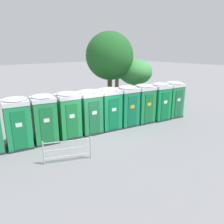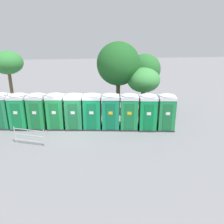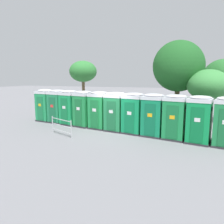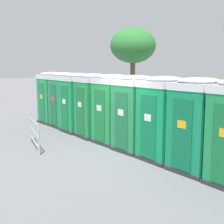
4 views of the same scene
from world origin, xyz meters
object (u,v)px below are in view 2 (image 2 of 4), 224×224
Objects in this scene: portapotty_4 at (56,111)px; street_tree_0 at (118,64)px; portapotty_7 at (111,111)px; event_barrier at (29,136)px; portapotty_6 at (92,111)px; portapotty_5 at (74,111)px; portapotty_8 at (129,111)px; portapotty_9 at (148,112)px; portapotty_10 at (166,112)px; portapotty_1 at (2,111)px; portapotty_2 at (19,111)px; street_tree_1 at (144,80)px; street_tree_2 at (145,69)px; portapotty_3 at (38,111)px; street_tree_3 at (8,63)px.

street_tree_0 is at bearing 25.19° from portapotty_4.
event_barrier is at bearing -162.05° from portapotty_7.
portapotty_5 is at bearing 170.37° from portapotty_6.
portapotty_4 is at bearing 169.01° from portapotty_8.
portapotty_9 is 0.43× the size of street_tree_0.
portapotty_8 is (5.05, -0.98, -0.00)m from portapotty_4.
portapotty_10 is at bearing -11.61° from portapotty_6.
portapotty_1 and portapotty_4 have the same top height.
portapotty_2 is at bearing -165.74° from street_tree_0.
portapotty_8 is at bearing -125.21° from street_tree_1.
portapotty_9 is (1.25, -0.32, 0.00)m from portapotty_8.
street_tree_2 reaches higher than portapotty_10.
portapotty_7 and portapotty_10 have the same top height.
portapotty_9 is (7.58, -1.51, -0.00)m from portapotty_3.
street_tree_0 reaches higher than portapotty_1.
portapotty_1 is at bearing 168.87° from portapotty_10.
portapotty_3 is 0.43× the size of street_tree_0.
portapotty_6 is at bearing -10.74° from portapotty_1.
portapotty_1 and portapotty_10 have the same top height.
portapotty_3 is 9.01m from portapotty_10.
event_barrier is (-8.26, -3.92, -2.40)m from street_tree_1.
portapotty_1 is 9.32m from street_tree_0.
street_tree_2 is at bearing 37.61° from portapotty_5.
portapotty_2 is at bearing 170.09° from portapotty_6.
portapotty_2 and portapotty_6 have the same top height.
street_tree_0 reaches higher than portapotty_6.
portapotty_2 and portapotty_9 have the same top height.
portapotty_10 is (1.27, -0.20, 0.00)m from portapotty_9.
street_tree_0 reaches higher than portapotty_7.
street_tree_0 is at bearing 110.95° from portapotty_9.
portapotty_1 is 1.35× the size of event_barrier.
street_tree_0 is (2.39, 2.78, 2.91)m from portapotty_6.
street_tree_1 reaches higher than portapotty_7.
portapotty_4 is at bearing 169.27° from portapotty_7.
portapotty_6 and portapotty_9 have the same top height.
portapotty_5 is (3.80, -0.67, -0.00)m from portapotty_2.
portapotty_1 is at bearing 169.11° from portapotty_4.
portapotty_8 is 0.50× the size of street_tree_3.
portapotty_2 is at bearing 169.57° from portapotty_8.
portapotty_8 is 2.57m from portapotty_10.
portapotty_1 is at bearing 169.06° from portapotty_8.
portapotty_10 is (10.12, -1.92, 0.00)m from portapotty_2.
portapotty_8 is (1.26, -0.26, 0.00)m from portapotty_7.
street_tree_3 is at bearing 108.05° from portapotty_2.
street_tree_2 is (9.27, 4.73, 2.10)m from portapotty_3.
street_tree_3 is (-4.55, 6.57, 2.73)m from portapotty_4.
portapotty_4 is 1.00× the size of portapotty_6.
portapotty_10 is at bearing -55.17° from street_tree_0.
portapotty_1 is at bearing -82.64° from street_tree_3.
street_tree_0 is 1.23× the size of street_tree_2.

